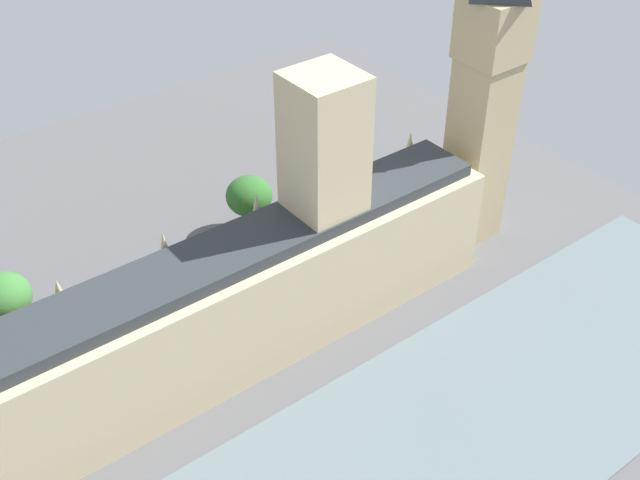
% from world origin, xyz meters
% --- Properties ---
extents(ground_plane, '(141.31, 141.31, 0.00)m').
position_xyz_m(ground_plane, '(0.00, 0.00, 0.00)').
color(ground_plane, '#565659').
extents(parliament_building, '(11.60, 71.31, 34.47)m').
position_xyz_m(parliament_building, '(-1.99, -1.85, 9.62)').
color(parliament_building, '#CCBA8E').
rests_on(parliament_building, ground).
extents(clock_tower, '(7.96, 7.96, 50.86)m').
position_xyz_m(clock_tower, '(-0.96, -41.51, 26.29)').
color(clock_tower, tan).
rests_on(clock_tower, ground).
extents(car_yellow_cab_opposite_hall, '(2.17, 4.47, 1.74)m').
position_xyz_m(car_yellow_cab_opposite_hall, '(11.71, -19.39, 0.89)').
color(car_yellow_cab_opposite_hall, gold).
rests_on(car_yellow_cab_opposite_hall, ground).
extents(car_silver_midblock, '(2.11, 4.42, 1.74)m').
position_xyz_m(car_silver_midblock, '(8.87, -8.30, 0.89)').
color(car_silver_midblock, '#B7B7BC').
rests_on(car_silver_midblock, ground).
extents(car_blue_by_river_gate, '(1.95, 4.46, 1.74)m').
position_xyz_m(car_blue_by_river_gate, '(10.89, 0.40, 0.89)').
color(car_blue_by_river_gate, navy).
rests_on(car_blue_by_river_gate, ground).
extents(car_dark_green_under_trees, '(2.00, 4.65, 1.74)m').
position_xyz_m(car_dark_green_under_trees, '(9.65, 12.77, 0.89)').
color(car_dark_green_under_trees, '#19472D').
rests_on(car_dark_green_under_trees, ground).
extents(double_decker_bus_far_end, '(3.00, 10.59, 4.75)m').
position_xyz_m(double_decker_bus_far_end, '(10.83, 23.18, 2.63)').
color(double_decker_bus_far_end, '#B20C0F').
rests_on(double_decker_bus_far_end, ground).
extents(pedestrian_leading, '(0.60, 0.67, 1.63)m').
position_xyz_m(pedestrian_leading, '(6.02, 21.04, 0.73)').
color(pedestrian_leading, '#336B60').
rests_on(pedestrian_leading, ground).
extents(plane_tree_corner, '(7.00, 7.00, 9.23)m').
position_xyz_m(plane_tree_corner, '(19.40, -15.31, 6.23)').
color(plane_tree_corner, brown).
rests_on(plane_tree_corner, ground).
extents(plane_tree_trailing, '(7.06, 7.06, 9.62)m').
position_xyz_m(plane_tree_trailing, '(18.59, 22.14, 6.60)').
color(plane_tree_trailing, brown).
rests_on(plane_tree_trailing, ground).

